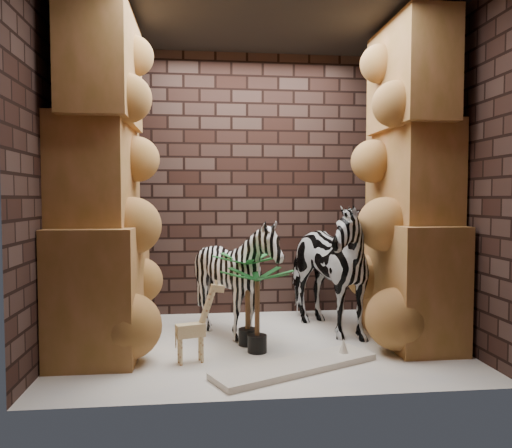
{
  "coord_description": "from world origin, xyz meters",
  "views": [
    {
      "loc": [
        -0.52,
        -4.42,
        1.34
      ],
      "look_at": [
        -0.02,
        0.15,
        1.1
      ],
      "focal_mm": 34.45,
      "sensor_mm": 36.0,
      "label": 1
    }
  ],
  "objects": [
    {
      "name": "palm_back",
      "position": [
        -0.05,
        -0.24,
        0.37
      ],
      "size": [
        0.36,
        0.36,
        0.74
      ],
      "primitive_type": null,
      "color": "#184323",
      "rests_on": "floor"
    },
    {
      "name": "palm_front",
      "position": [
        -0.11,
        -0.03,
        0.42
      ],
      "size": [
        0.36,
        0.36,
        0.85
      ],
      "primitive_type": null,
      "color": "#184323",
      "rests_on": "floor"
    },
    {
      "name": "rock_pillar_right",
      "position": [
        1.42,
        0.0,
        1.5
      ],
      "size": [
        0.58,
        1.25,
        3.0
      ],
      "primitive_type": null,
      "color": "#B37647",
      "rests_on": "floor"
    },
    {
      "name": "rock_pillar_left",
      "position": [
        -1.4,
        0.0,
        1.5
      ],
      "size": [
        0.68,
        1.3,
        3.0
      ],
      "primitive_type": null,
      "color": "#B37647",
      "rests_on": "floor"
    },
    {
      "name": "surfboard",
      "position": [
        0.21,
        -0.7,
        0.03
      ],
      "size": [
        1.4,
        0.91,
        0.05
      ],
      "primitive_type": "cube",
      "rotation": [
        0.0,
        0.0,
        0.45
      ],
      "color": "silver",
      "rests_on": "floor"
    },
    {
      "name": "wall_back",
      "position": [
        0.0,
        1.25,
        1.5
      ],
      "size": [
        3.5,
        0.0,
        3.5
      ],
      "primitive_type": "plane",
      "rotation": [
        1.57,
        0.0,
        0.0
      ],
      "color": "black",
      "rests_on": "ground"
    },
    {
      "name": "zebra_right",
      "position": [
        0.65,
        0.35,
        0.76
      ],
      "size": [
        1.08,
        1.44,
        1.52
      ],
      "primitive_type": "imported",
      "rotation": [
        0.0,
        0.0,
        0.34
      ],
      "color": "white",
      "rests_on": "floor"
    },
    {
      "name": "floor",
      "position": [
        0.0,
        0.0,
        0.0
      ],
      "size": [
        3.5,
        3.5,
        0.0
      ],
      "primitive_type": "plane",
      "color": "white",
      "rests_on": "ground"
    },
    {
      "name": "ceiling",
      "position": [
        0.0,
        0.0,
        3.0
      ],
      "size": [
        3.5,
        3.5,
        0.0
      ],
      "primitive_type": "plane",
      "rotation": [
        3.14,
        0.0,
        0.0
      ],
      "color": "black",
      "rests_on": "ground"
    },
    {
      "name": "wall_front",
      "position": [
        0.0,
        -1.25,
        1.5
      ],
      "size": [
        3.5,
        0.0,
        3.5
      ],
      "primitive_type": "plane",
      "rotation": [
        -1.57,
        0.0,
        0.0
      ],
      "color": "black",
      "rests_on": "ground"
    },
    {
      "name": "zebra_left",
      "position": [
        -0.2,
        0.21,
        0.52
      ],
      "size": [
        1.1,
        1.28,
        1.04
      ],
      "primitive_type": "imported",
      "rotation": [
        0.0,
        0.0,
        -0.16
      ],
      "color": "white",
      "rests_on": "floor"
    },
    {
      "name": "wall_left",
      "position": [
        -1.75,
        0.0,
        1.5
      ],
      "size": [
        0.0,
        3.0,
        3.0
      ],
      "primitive_type": "plane",
      "rotation": [
        1.57,
        0.0,
        1.57
      ],
      "color": "black",
      "rests_on": "ground"
    },
    {
      "name": "wall_right",
      "position": [
        1.75,
        0.0,
        1.5
      ],
      "size": [
        0.0,
        3.0,
        3.0
      ],
      "primitive_type": "plane",
      "rotation": [
        1.57,
        0.0,
        -1.57
      ],
      "color": "black",
      "rests_on": "ground"
    },
    {
      "name": "giraffe_toy",
      "position": [
        -0.62,
        -0.46,
        0.34
      ],
      "size": [
        0.37,
        0.21,
        0.68
      ],
      "primitive_type": null,
      "rotation": [
        0.0,
        0.0,
        0.29
      ],
      "color": "beige",
      "rests_on": "floor"
    }
  ]
}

